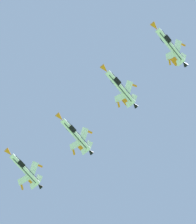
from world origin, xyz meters
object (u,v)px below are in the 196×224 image
object	(u,v)px
fighter_jet_lead	(170,45)
fighter_jet_right_wing	(75,134)
fighter_jet_left_outer	(24,169)
fighter_jet_left_wing	(120,87)

from	to	relation	value
fighter_jet_lead	fighter_jet_right_wing	distance (m)	37.74
fighter_jet_lead	fighter_jet_left_outer	bearing A→B (deg)	-1.31
fighter_jet_lead	fighter_jet_right_wing	size ratio (longest dim) A/B	1.00
fighter_jet_left_wing	fighter_jet_right_wing	bearing A→B (deg)	-7.77
fighter_jet_lead	fighter_jet_left_wing	bearing A→B (deg)	-0.52
fighter_jet_right_wing	fighter_jet_left_outer	world-z (taller)	fighter_jet_right_wing
fighter_jet_left_wing	fighter_jet_left_outer	distance (m)	37.83
fighter_jet_left_wing	fighter_jet_left_outer	xyz separation A→B (m)	(-21.33, 31.23, -0.95)
fighter_jet_right_wing	fighter_jet_lead	bearing A→B (deg)	175.78
fighter_jet_lead	fighter_jet_left_wing	size ratio (longest dim) A/B	1.00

